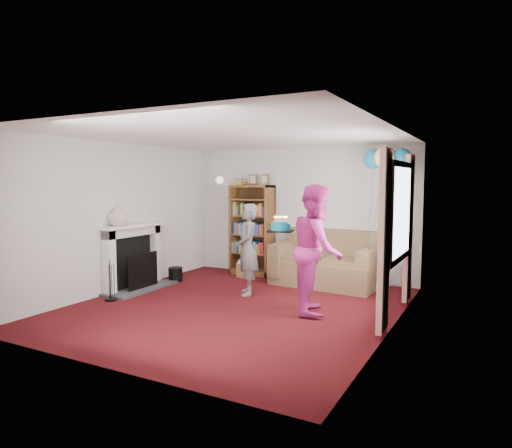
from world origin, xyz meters
The scene contains 16 objects.
ground centered at (0.00, 0.00, 0.00)m, with size 5.00×5.00×0.00m, color #370808.
wall_back centered at (0.00, 2.51, 1.25)m, with size 4.50×0.02×2.50m, color silver.
wall_left centered at (-2.26, 0.00, 1.25)m, with size 0.02×5.00×2.50m, color silver.
wall_right centered at (2.26, 0.00, 1.25)m, with size 0.02×5.00×2.50m, color silver.
ceiling centered at (0.00, 0.00, 2.50)m, with size 4.50×5.00×0.01m, color white.
fireplace centered at (-2.09, 0.19, 0.51)m, with size 0.55×1.80×1.12m.
window_bay centered at (2.21, 0.60, 1.20)m, with size 0.14×2.02×2.20m.
wall_sconce centered at (-1.75, 2.36, 1.88)m, with size 0.16×0.23×0.16m.
bookcase centered at (-0.94, 2.30, 0.88)m, with size 0.84×0.42×1.99m.
sofa centered at (0.70, 2.07, 0.36)m, with size 1.84×0.97×0.97m.
wicker_basket centered at (-0.96, 2.00, 0.14)m, with size 0.35×0.35×0.32m.
person_striped centered at (-0.21, 0.77, 0.75)m, with size 0.54×0.36×1.49m, color black.
person_magenta centered at (1.15, 0.34, 0.91)m, with size 0.88×0.69×1.81m, color #BB257B.
birthday_cake centered at (0.58, 0.35, 1.19)m, with size 0.35×0.35×0.22m.
balloons centered at (1.76, 1.89, 2.22)m, with size 0.77×0.77×1.70m.
mantel_vase centered at (-2.12, -0.15, 1.30)m, with size 0.34×0.34×0.36m, color beige.
Camera 1 is at (3.37, -5.67, 1.85)m, focal length 32.00 mm.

